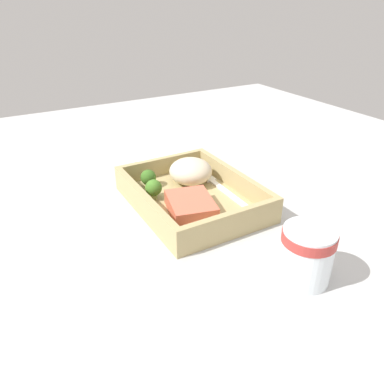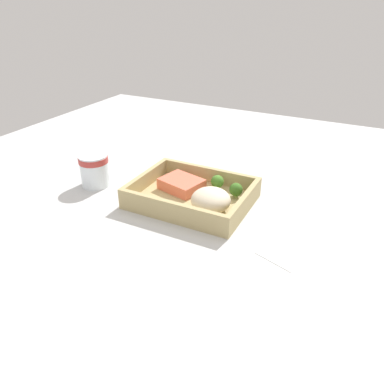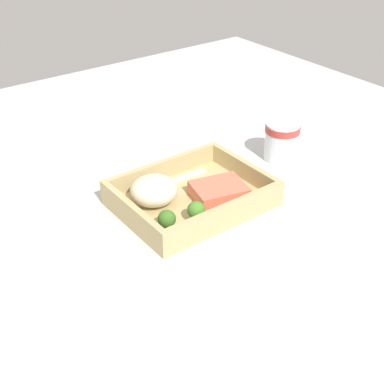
# 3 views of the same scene
# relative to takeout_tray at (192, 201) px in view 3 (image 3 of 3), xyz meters

# --- Properties ---
(ground_plane) EXTENTS (1.60, 1.60, 0.02)m
(ground_plane) POSITION_rel_takeout_tray_xyz_m (0.00, 0.00, -0.02)
(ground_plane) COLOR #BABBBA
(takeout_tray) EXTENTS (0.27, 0.21, 0.01)m
(takeout_tray) POSITION_rel_takeout_tray_xyz_m (0.00, 0.00, 0.00)
(takeout_tray) COLOR tan
(takeout_tray) RESTS_ON ground_plane
(tray_rim) EXTENTS (0.27, 0.21, 0.04)m
(tray_rim) POSITION_rel_takeout_tray_xyz_m (0.00, 0.00, 0.02)
(tray_rim) COLOR tan
(tray_rim) RESTS_ON takeout_tray
(salmon_fillet) EXTENTS (0.11, 0.10, 0.03)m
(salmon_fillet) POSITION_rel_takeout_tray_xyz_m (-0.04, 0.03, 0.02)
(salmon_fillet) COLOR #DF684C
(salmon_fillet) RESTS_ON takeout_tray
(mashed_potatoes) EXTENTS (0.09, 0.09, 0.05)m
(mashed_potatoes) POSITION_rel_takeout_tray_xyz_m (0.06, -0.03, 0.03)
(mashed_potatoes) COLOR beige
(mashed_potatoes) RESTS_ON takeout_tray
(broccoli_floret_1) EXTENTS (0.03, 0.03, 0.04)m
(broccoli_floret_1) POSITION_rel_takeout_tray_xyz_m (0.04, 0.06, 0.03)
(broccoli_floret_1) COLOR #8AA660
(broccoli_floret_1) RESTS_ON takeout_tray
(broccoli_floret_2) EXTENTS (0.03, 0.03, 0.04)m
(broccoli_floret_2) POSITION_rel_takeout_tray_xyz_m (0.09, 0.05, 0.03)
(broccoli_floret_2) COLOR #89A25B
(broccoli_floret_2) RESTS_ON takeout_tray
(fork) EXTENTS (0.16, 0.02, 0.00)m
(fork) POSITION_rel_takeout_tray_xyz_m (0.01, -0.07, 0.01)
(fork) COLOR white
(fork) RESTS_ON takeout_tray
(paper_cup) EXTENTS (0.07, 0.07, 0.08)m
(paper_cup) POSITION_rel_takeout_tray_xyz_m (-0.26, -0.03, 0.04)
(paper_cup) COLOR white
(paper_cup) RESTS_ON ground_plane
(receipt_slip) EXTENTS (0.12, 0.17, 0.00)m
(receipt_slip) POSITION_rel_takeout_tray_xyz_m (0.26, -0.06, -0.00)
(receipt_slip) COLOR white
(receipt_slip) RESTS_ON ground_plane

